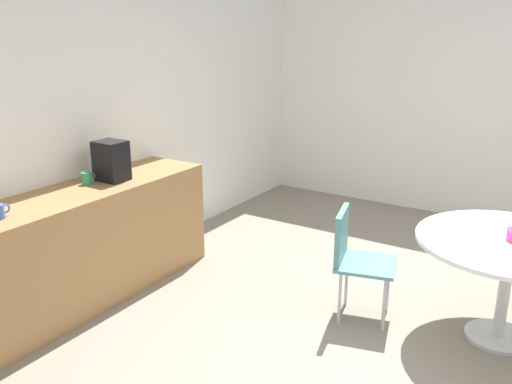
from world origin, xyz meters
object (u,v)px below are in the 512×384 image
at_px(round_table, 509,256).
at_px(coffee_maker, 111,161).
at_px(chair_teal, 353,251).
at_px(mug_white, 87,178).

distance_m(round_table, coffee_maker, 3.03).
distance_m(chair_teal, mug_white, 2.14).
relative_size(round_table, mug_white, 9.54).
distance_m(round_table, chair_teal, 1.04).
xyz_separation_m(round_table, mug_white, (-0.97, 2.97, 0.32)).
xyz_separation_m(chair_teal, coffee_maker, (-0.51, 1.89, 0.54)).
bearing_deg(round_table, chair_teal, 104.48).
bearing_deg(mug_white, round_table, -72.00).
height_order(chair_teal, coffee_maker, coffee_maker).
xyz_separation_m(mug_white, coffee_maker, (0.19, -0.08, 0.11)).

